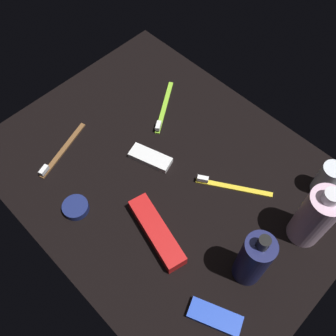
{
  "coord_description": "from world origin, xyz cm",
  "views": [
    {
      "loc": [
        -32.19,
        32.24,
        77.76
      ],
      "look_at": [
        0.0,
        0.0,
        3.0
      ],
      "focal_mm": 40.23,
      "sensor_mm": 36.0,
      "label": 1
    }
  ],
  "objects": [
    {
      "name": "ground_plane",
      "position": [
        0.0,
        0.0,
        -0.6
      ],
      "size": [
        84.0,
        64.0,
        1.2
      ],
      "primitive_type": "cube",
      "color": "black"
    },
    {
      "name": "snack_bar_blue",
      "position": [
        -29.3,
        16.52,
        0.75
      ],
      "size": [
        11.14,
        7.75,
        1.5
      ],
      "primitive_type": "cube",
      "rotation": [
        0.0,
        0.0,
        0.4
      ],
      "color": "blue",
      "rests_on": "ground_plane"
    },
    {
      "name": "bodywash_bottle",
      "position": [
        -31.27,
        -10.38,
        8.35
      ],
      "size": [
        6.97,
        6.97,
        18.39
      ],
      "color": "silver",
      "rests_on": "ground_plane"
    },
    {
      "name": "lotion_bottle",
      "position": [
        -27.93,
        5.08,
        7.97
      ],
      "size": [
        5.93,
        5.93,
        18.29
      ],
      "color": "#1A1E4E",
      "rests_on": "ground_plane"
    },
    {
      "name": "cream_tin_left",
      "position": [
        8.28,
        21.15,
        0.9
      ],
      "size": [
        5.9,
        5.9,
        1.8
      ],
      "primitive_type": "cylinder",
      "color": "navy",
      "rests_on": "ground_plane"
    },
    {
      "name": "toothbrush_yellow",
      "position": [
        -12.59,
        -7.72,
        0.61
      ],
      "size": [
        15.88,
        10.6,
        2.1
      ],
      "color": "yellow",
      "rests_on": "ground_plane"
    },
    {
      "name": "toothbrush_brown",
      "position": [
        23.05,
        14.5,
        0.61
      ],
      "size": [
        6.82,
        17.46,
        2.1
      ],
      "color": "brown",
      "rests_on": "ground_plane"
    },
    {
      "name": "deodorant_stick",
      "position": [
        -27.94,
        -22.48,
        4.55
      ],
      "size": [
        4.75,
        4.75,
        9.1
      ],
      "primitive_type": "cylinder",
      "color": "silver",
      "rests_on": "ground_plane"
    },
    {
      "name": "toothpaste_box_red",
      "position": [
        -9.03,
        12.51,
        1.6
      ],
      "size": [
        18.14,
        8.55,
        3.2
      ],
      "primitive_type": "cube",
      "rotation": [
        0.0,
        0.0,
        -0.25
      ],
      "color": "red",
      "rests_on": "ground_plane"
    },
    {
      "name": "snack_bar_white",
      "position": [
        6.09,
        0.38,
        0.75
      ],
      "size": [
        11.12,
        6.97,
        1.5
      ],
      "primitive_type": "cube",
      "rotation": [
        0.0,
        0.0,
        0.31
      ],
      "color": "white",
      "rests_on": "ground_plane"
    },
    {
      "name": "toothbrush_lime",
      "position": [
        14.83,
        -13.17,
        0.61
      ],
      "size": [
        10.88,
        15.71,
        2.1
      ],
      "color": "#8CD133",
      "rests_on": "ground_plane"
    }
  ]
}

